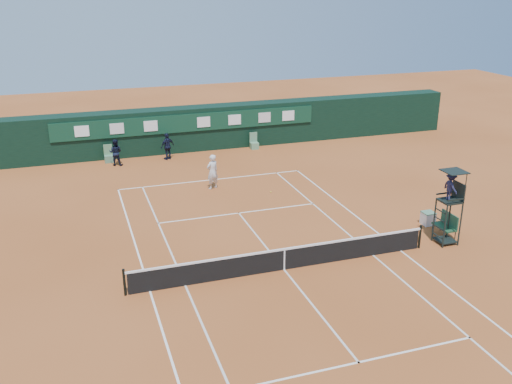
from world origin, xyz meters
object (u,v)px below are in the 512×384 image
player (212,172)px  umpire_chair (451,192)px  player_bench (447,224)px  cooler (428,218)px  tennis_net (284,259)px

player → umpire_chair: bearing=105.8°
player_bench → player: 12.97m
player_bench → cooler: player_bench is taller
cooler → tennis_net: bearing=-165.6°
umpire_chair → player: size_ratio=1.69×
tennis_net → umpire_chair: umpire_chair is taller
cooler → player: size_ratio=0.32×
umpire_chair → cooler: 3.00m
umpire_chair → player_bench: size_ratio=2.85×
umpire_chair → cooler: size_ratio=5.30×
tennis_net → umpire_chair: size_ratio=3.77×
umpire_chair → cooler: (0.50, 2.05, -2.13)m
tennis_net → cooler: bearing=14.4°
umpire_chair → player: bearing=128.2°
cooler → umpire_chair: bearing=-103.8°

